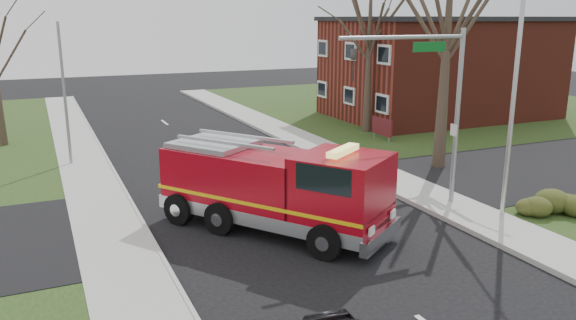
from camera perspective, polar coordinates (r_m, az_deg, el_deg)
name	(u,v)px	position (r m, az deg, el deg)	size (l,w,h in m)	color
ground	(323,244)	(18.53, 3.53, -8.51)	(120.00, 120.00, 0.00)	black
sidewalk_right	(471,215)	(21.91, 18.12, -5.35)	(2.40, 80.00, 0.15)	#A09F9A
sidewalk_left	(128,277)	(16.77, -15.98, -11.32)	(2.40, 80.00, 0.15)	#A09F9A
brick_building	(440,67)	(42.87, 15.18, 9.06)	(15.40, 10.40, 7.25)	maroon
health_center_sign	(382,127)	(33.82, 9.52, 3.34)	(0.12, 2.00, 1.40)	#57141A
hedge_corner	(550,200)	(23.06, 25.07, -3.72)	(2.80, 2.00, 0.90)	#303915
bare_tree_near	(449,12)	(27.42, 16.02, 14.24)	(6.00, 6.00, 12.00)	#34271E
bare_tree_far	(370,29)	(35.61, 8.31, 13.01)	(5.25, 5.25, 10.50)	#34271E
traffic_signal_mast	(432,87)	(21.36, 14.39, 7.21)	(5.29, 0.18, 6.80)	gray
streetlight_pole	(513,95)	(21.20, 21.85, 6.17)	(1.48, 0.16, 8.40)	#B7BABF
utility_pole_far	(65,96)	(29.35, -21.74, 6.07)	(0.14, 0.14, 7.00)	gray
fire_engine	(276,189)	(19.23, -1.27, -3.00)	(6.77, 8.11, 3.22)	maroon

